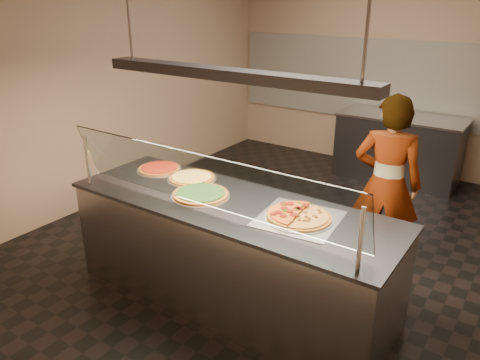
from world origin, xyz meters
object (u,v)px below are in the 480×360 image
Objects in this scene: half_pizza_pepperoni at (285,211)px; worker at (387,185)px; pizza_tomato at (160,168)px; prep_table at (398,148)px; pizza_cheese at (192,177)px; heat_lamp_housing at (229,74)px; serving_counter at (231,252)px; half_pizza_sausage at (313,220)px; pizza_spinach at (201,194)px; sneeze_guard at (202,181)px; pizza_spatula at (195,179)px; perforated_tray at (299,218)px.

worker is (0.38, 1.23, -0.11)m from half_pizza_pepperoni.
prep_table is (1.27, 3.47, -0.48)m from pizza_tomato.
heat_lamp_housing reaches higher than pizza_cheese.
half_pizza_sausage reaches higher than serving_counter.
pizza_spinach reaches higher than pizza_cheese.
worker is at bearing 56.20° from serving_counter.
pizza_cheese is 1.80m from worker.
sneeze_guard reaches higher than half_pizza_pepperoni.
pizza_spatula is at bearing -33.04° from pizza_cheese.
prep_table is at bearing 86.22° from sneeze_guard.
half_pizza_sausage is 0.22× the size of heat_lamp_housing.
pizza_tomato is 0.18× the size of heat_lamp_housing.
heat_lamp_housing is (0.59, -0.22, 1.01)m from pizza_cheese.
half_pizza_sausage reaches higher than pizza_cheese.
worker is 0.74× the size of heat_lamp_housing.
half_pizza_pepperoni is 1.14× the size of pizza_cheese.
half_pizza_pepperoni is (-0.12, 0.00, 0.03)m from perforated_tray.
pizza_spatula is 0.10× the size of heat_lamp_housing.
prep_table is (0.27, 3.70, 0.00)m from serving_counter.
sneeze_guard is 5.80× the size of pizza_cheese.
half_pizza_sausage is 0.30× the size of prep_table.
worker is at bearing 83.19° from half_pizza_sausage.
pizza_spinach is 0.29× the size of prep_table.
sneeze_guard is at bearing -151.13° from half_pizza_sausage.
pizza_cheese is 0.09m from pizza_spatula.
worker is (0.86, 1.63, -0.37)m from sneeze_guard.
perforated_tray is 1.46× the size of pizza_cheese.
perforated_tray is at bearing 5.21° from pizza_spinach.
half_pizza_pepperoni reaches higher than prep_table.
pizza_cheese is 0.41m from pizza_tomato.
half_pizza_sausage reaches higher than perforated_tray.
pizza_tomato is (-0.72, 0.26, -0.00)m from pizza_spinach.
worker is (0.59, -2.42, 0.39)m from prep_table.
pizza_tomato is at bearing 172.93° from half_pizza_pepperoni.
pizza_tomato reaches higher than perforated_tray.
heat_lamp_housing is at bearing 44.80° from worker.
pizza_cheese reaches higher than prep_table.
pizza_spatula is (-0.99, 0.13, -0.01)m from half_pizza_pepperoni.
worker is (1.45, 1.06, -0.09)m from pizza_cheese.
pizza_tomato is at bearing 150.05° from sneeze_guard.
perforated_tray is at bearing 33.33° from sneeze_guard.
pizza_spinach is 1.12× the size of pizza_cheese.
sneeze_guard reaches higher than pizza_tomato.
half_pizza_sausage reaches higher than pizza_tomato.
pizza_spinach is at bearing -173.98° from half_pizza_pepperoni.
pizza_spatula is at bearing 134.65° from sneeze_guard.
perforated_tray is (0.60, 0.05, 0.47)m from serving_counter.
pizza_cheese is at bearing 135.94° from sneeze_guard.
half_pizza_pepperoni is at bearing 5.91° from serving_counter.
heat_lamp_housing is at bearing 90.00° from sneeze_guard.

